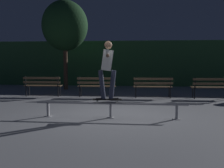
# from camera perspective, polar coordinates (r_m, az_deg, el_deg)

# --- Properties ---
(ground_plane) EXTENTS (90.00, 90.00, 0.00)m
(ground_plane) POSITION_cam_1_polar(r_m,az_deg,el_deg) (7.43, -0.05, -6.91)
(ground_plane) COLOR slate
(hedge_backdrop) EXTENTS (24.00, 1.20, 2.73)m
(hedge_backdrop) POSITION_cam_1_polar(r_m,az_deg,el_deg) (16.43, 3.32, 4.52)
(hedge_backdrop) COLOR #2D5B33
(hedge_backdrop) RESTS_ON ground
(grind_rail) EXTENTS (4.13, 0.18, 0.42)m
(grind_rail) POSITION_cam_1_polar(r_m,az_deg,el_deg) (7.09, -0.29, -4.79)
(grind_rail) COLOR #9E9EA3
(grind_rail) RESTS_ON ground
(skateboard) EXTENTS (0.80, 0.31, 0.09)m
(skateboard) POSITION_cam_1_polar(r_m,az_deg,el_deg) (7.07, -1.06, -3.43)
(skateboard) COLOR black
(skateboard) RESTS_ON grind_rail
(skateboarder) EXTENTS (0.63, 1.40, 1.56)m
(skateboarder) POSITION_cam_1_polar(r_m,az_deg,el_deg) (6.99, -1.05, 4.17)
(skateboarder) COLOR black
(skateboarder) RESTS_ON skateboard
(park_bench_leftmost) EXTENTS (1.62, 0.48, 0.88)m
(park_bench_leftmost) POSITION_cam_1_polar(r_m,az_deg,el_deg) (11.66, -14.93, -0.00)
(park_bench_leftmost) COLOR black
(park_bench_leftmost) RESTS_ON ground
(park_bench_left_center) EXTENTS (1.62, 0.48, 0.88)m
(park_bench_left_center) POSITION_cam_1_polar(r_m,az_deg,el_deg) (11.05, -3.40, -0.12)
(park_bench_left_center) COLOR black
(park_bench_left_center) RESTS_ON ground
(park_bench_right_center) EXTENTS (1.62, 0.48, 0.88)m
(park_bench_right_center) POSITION_cam_1_polar(r_m,az_deg,el_deg) (10.91, 8.93, -0.23)
(park_bench_right_center) COLOR black
(park_bench_right_center) RESTS_ON ground
(park_bench_rightmost) EXTENTS (1.62, 0.48, 0.88)m
(park_bench_rightmost) POSITION_cam_1_polar(r_m,az_deg,el_deg) (11.29, 20.99, -0.34)
(park_bench_rightmost) COLOR black
(park_bench_rightmost) RESTS_ON ground
(tree_far_left) EXTENTS (2.40, 2.40, 4.70)m
(tree_far_left) POSITION_cam_1_polar(r_m,az_deg,el_deg) (14.26, -10.25, 12.38)
(tree_far_left) COLOR #4C3828
(tree_far_left) RESTS_ON ground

